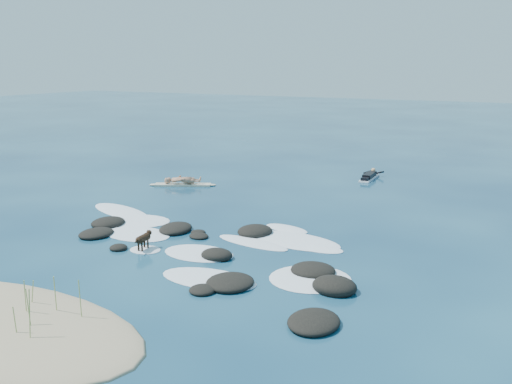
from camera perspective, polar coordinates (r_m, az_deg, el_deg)
The scene contains 6 objects.
ground at distance 20.99m, azimuth -7.27°, elevation -4.30°, with size 160.00×160.00×0.00m, color #0A2642.
reef_rocks at distance 18.47m, azimuth -3.63°, elevation -6.32°, with size 11.54×7.53×0.53m.
breaking_foam at distance 20.15m, azimuth -4.94°, elevation -4.95°, with size 13.53×7.15×0.12m.
standing_surfer_rig at distance 29.15m, azimuth -7.38°, elevation 2.10°, with size 3.20×1.81×1.95m.
paddling_surfer_rig at distance 31.34m, azimuth 11.28°, elevation 1.57°, with size 1.19×2.64×0.46m.
dog at distance 19.40m, azimuth -11.16°, elevation -4.55°, with size 0.33×1.03×0.65m.
Camera 1 is at (11.59, -16.38, 6.16)m, focal length 40.00 mm.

